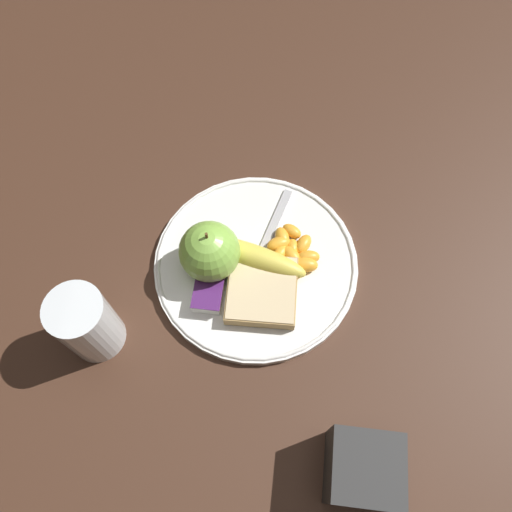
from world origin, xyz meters
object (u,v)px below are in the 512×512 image
jam_packet (208,295)px  apple (210,252)px  fork (260,257)px  juice_glass (88,325)px  plate (256,263)px  bread_slice (262,291)px  banana (250,254)px  condiment_caddy (363,469)px

jam_packet → apple: bearing=4.1°
apple → fork: size_ratio=0.46×
juice_glass → fork: juice_glass is taller
plate → apple: size_ratio=3.13×
bread_slice → banana: bearing=24.3°
apple → condiment_caddy: (-0.24, -0.21, -0.01)m
juice_glass → banana: bearing=-55.1°
condiment_caddy → juice_glass: bearing=70.1°
juice_glass → jam_packet: size_ratio=2.35×
banana → bread_slice: 0.05m
plate → apple: 0.08m
fork → jam_packet: 0.09m
banana → condiment_caddy: condiment_caddy is taller
banana → jam_packet: banana is taller
bread_slice → fork: bread_slice is taller
plate → banana: (0.00, 0.01, 0.02)m
juice_glass → jam_packet: juice_glass is taller
banana → bread_slice: bearing=-155.7°
jam_packet → juice_glass: bearing=115.5°
fork → condiment_caddy: (-0.26, -0.14, 0.02)m
apple → jam_packet: size_ratio=1.94×
juice_glass → banana: (0.13, -0.18, -0.02)m
banana → jam_packet: (-0.06, 0.05, -0.01)m
apple → jam_packet: apple is taller
plate → condiment_caddy: (-0.25, -0.15, 0.03)m
bread_slice → fork: bearing=9.1°
bread_slice → jam_packet: size_ratio=2.12×
jam_packet → condiment_caddy: size_ratio=0.60×
plate → jam_packet: (-0.06, 0.06, 0.01)m
apple → condiment_caddy: 0.32m
juice_glass → jam_packet: 0.15m
apple → banana: 0.06m
plate → juice_glass: bearing=123.0°
jam_packet → plate: bearing=-43.1°
plate → bread_slice: size_ratio=2.85×
banana → fork: banana is taller
apple → banana: apple is taller
jam_packet → fork: bearing=-41.8°
plate → fork: (0.01, -0.00, 0.01)m
bread_slice → plate: bearing=16.2°
condiment_caddy → jam_packet: bearing=47.3°
banana → condiment_caddy: bearing=-148.0°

